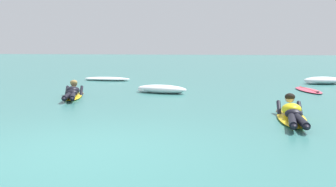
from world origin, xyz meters
TOP-DOWN VIEW (x-y plane):
  - ground_plane at (0.00, 10.00)m, footprint 120.00×120.00m
  - surfer_near at (3.30, 3.01)m, footprint 0.59×2.78m
  - surfer_far at (-2.68, 5.42)m, footprint 1.20×2.42m
  - drifting_surfboard at (4.44, 8.65)m, footprint 0.96×2.16m
  - whitewater_front at (-3.75, 11.30)m, footprint 2.17×0.77m
  - whitewater_mid_left at (5.41, 11.49)m, footprint 1.68×1.16m
  - whitewater_back at (-0.34, 7.10)m, footprint 1.83×0.98m

SIDE VIEW (x-z plane):
  - ground_plane at x=0.00m, z-range 0.00..0.00m
  - drifting_surfboard at x=4.44m, z-range -0.05..0.11m
  - whitewater_front at x=-3.75m, z-range -0.01..0.15m
  - whitewater_back at x=-0.34m, z-range -0.01..0.26m
  - surfer_near at x=3.30m, z-range -0.14..0.41m
  - whitewater_mid_left at x=5.41m, z-range -0.01..0.29m
  - surfer_far at x=-2.68m, z-range -0.13..0.41m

